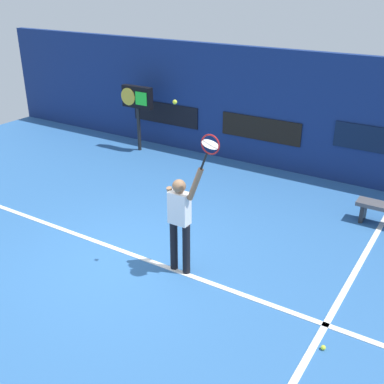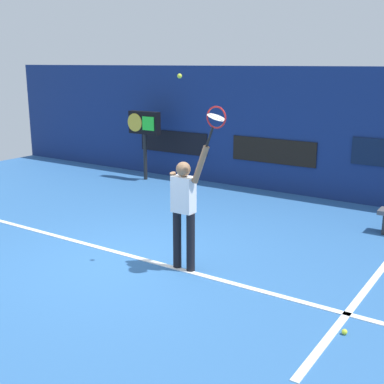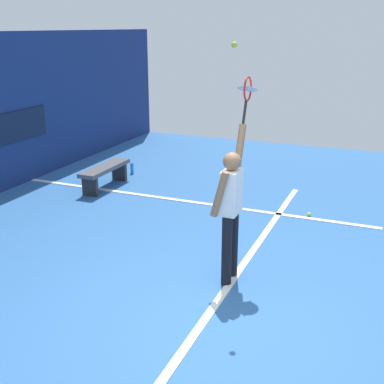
% 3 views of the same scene
% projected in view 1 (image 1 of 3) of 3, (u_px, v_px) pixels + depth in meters
% --- Properties ---
extents(ground_plane, '(18.00, 18.00, 0.00)m').
position_uv_depth(ground_plane, '(126.00, 260.00, 8.43)').
color(ground_plane, '#2D609E').
extents(back_wall, '(18.00, 0.20, 3.02)m').
position_uv_depth(back_wall, '(264.00, 109.00, 12.13)').
color(back_wall, navy).
rests_on(back_wall, ground_plane).
extents(sponsor_banner_center, '(2.20, 0.03, 0.60)m').
position_uv_depth(sponsor_banner_center, '(260.00, 129.00, 12.25)').
color(sponsor_banner_center, black).
extents(sponsor_banner_portside, '(2.20, 0.03, 0.60)m').
position_uv_depth(sponsor_banner_portside, '(165.00, 114.00, 13.72)').
color(sponsor_banner_portside, black).
extents(sponsor_banner_starboard, '(2.20, 0.03, 0.60)m').
position_uv_depth(sponsor_banner_starboard, '(383.00, 141.00, 10.71)').
color(sponsor_banner_starboard, '#0C1933').
extents(court_baseline, '(10.00, 0.10, 0.01)m').
position_uv_depth(court_baseline, '(133.00, 255.00, 8.59)').
color(court_baseline, white).
rests_on(court_baseline, ground_plane).
extents(court_sideline, '(0.10, 7.00, 0.01)m').
position_uv_depth(court_sideline, '(358.00, 266.00, 8.26)').
color(court_sideline, white).
rests_on(court_sideline, ground_plane).
extents(tennis_player, '(0.69, 0.31, 1.97)m').
position_uv_depth(tennis_player, '(180.00, 218.00, 7.73)').
color(tennis_player, black).
rests_on(tennis_player, ground_plane).
extents(tennis_racket, '(0.40, 0.27, 0.62)m').
position_uv_depth(tennis_racket, '(210.00, 146.00, 6.92)').
color(tennis_racket, black).
extents(tennis_ball, '(0.07, 0.07, 0.07)m').
position_uv_depth(tennis_ball, '(175.00, 102.00, 6.96)').
color(tennis_ball, '#CCE033').
extents(scoreboard_clock, '(0.96, 0.20, 1.84)m').
position_uv_depth(scoreboard_clock, '(137.00, 100.00, 13.18)').
color(scoreboard_clock, black).
rests_on(scoreboard_clock, ground_plane).
extents(spare_ball, '(0.07, 0.07, 0.07)m').
position_uv_depth(spare_ball, '(323.00, 348.00, 6.41)').
color(spare_ball, '#CCE033').
rests_on(spare_ball, ground_plane).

